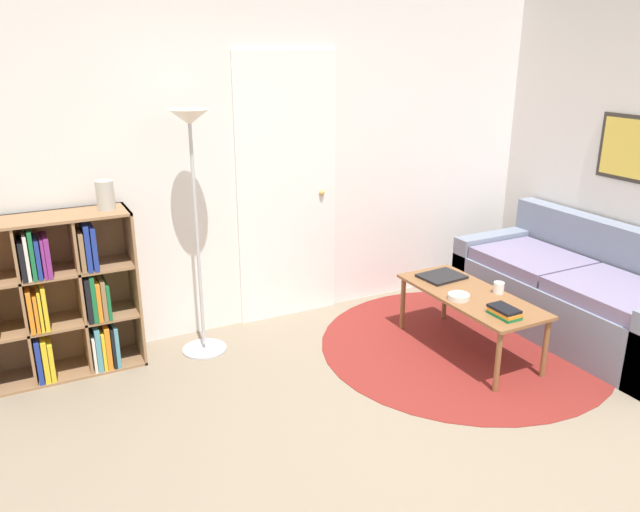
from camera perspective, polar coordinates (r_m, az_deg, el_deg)
The scene contains 13 objects.
ground_plane at distance 3.40m, azimuth 12.89°, elevation -19.76°, with size 14.00×14.00×0.00m, color gray.
wall_back at distance 4.75m, azimuth -4.32°, elevation 9.03°, with size 7.69×0.11×2.60m.
wall_right at distance 5.28m, azimuth 26.01°, elevation 8.32°, with size 0.08×5.32×2.60m.
rug at distance 4.73m, azimuth 12.97°, elevation -7.91°, with size 2.08×2.08×0.01m.
bookshelf at distance 4.39m, azimuth -23.63°, elevation -3.80°, with size 1.06×0.34×1.08m.
floor_lamp at distance 4.20m, azimuth -11.56°, elevation 7.72°, with size 0.31×0.31×1.70m.
couch at distance 5.16m, azimuth 22.72°, elevation -3.29°, with size 0.85×1.87×0.81m.
coffee_table at distance 4.50m, azimuth 13.58°, elevation -3.90°, with size 0.48×1.12×0.44m.
laptop at distance 4.73m, azimuth 11.06°, elevation -1.84°, with size 0.33×0.27×0.02m.
bowl at distance 4.36m, azimuth 12.57°, elevation -3.64°, with size 0.15×0.15×0.04m.
book_stack_on_table at distance 4.17m, azimuth 16.52°, elevation -4.93°, with size 0.13×0.21×0.06m.
cup at distance 4.53m, azimuth 16.02°, elevation -2.80°, with size 0.07×0.07×0.08m.
vase_on_shelf at distance 4.24m, azimuth -19.04°, elevation 5.27°, with size 0.11×0.11×0.19m.
Camera 1 is at (-1.81, -1.97, 2.10)m, focal length 35.00 mm.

